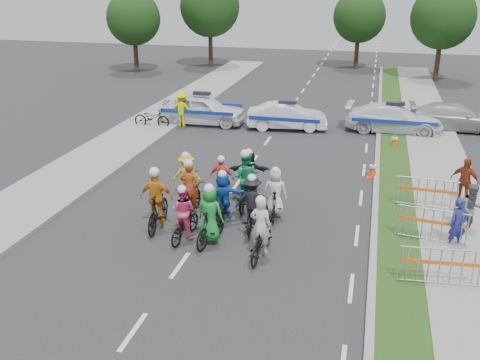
% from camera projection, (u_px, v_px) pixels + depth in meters
% --- Properties ---
extents(ground, '(90.00, 90.00, 0.00)m').
position_uv_depth(ground, '(180.00, 265.00, 14.58)').
color(ground, '#28282B').
rests_on(ground, ground).
extents(curb_right, '(0.20, 60.00, 0.12)m').
position_uv_depth(curb_right, '(375.00, 209.00, 17.90)').
color(curb_right, gray).
rests_on(curb_right, ground).
extents(grass_strip, '(1.20, 60.00, 0.11)m').
position_uv_depth(grass_strip, '(397.00, 211.00, 17.74)').
color(grass_strip, '#224415').
rests_on(grass_strip, ground).
extents(sidewalk_right, '(2.40, 60.00, 0.13)m').
position_uv_depth(sidewalk_right, '(454.00, 217.00, 17.32)').
color(sidewalk_right, gray).
rests_on(sidewalk_right, ground).
extents(sidewalk_left, '(3.00, 60.00, 0.13)m').
position_uv_depth(sidewalk_left, '(66.00, 179.00, 20.56)').
color(sidewalk_left, gray).
rests_on(sidewalk_left, ground).
extents(rider_0, '(0.78, 1.89, 1.89)m').
position_uv_depth(rider_0, '(261.00, 237.00, 14.81)').
color(rider_0, black).
rests_on(rider_0, ground).
extents(rider_1, '(0.88, 1.88, 1.92)m').
position_uv_depth(rider_1, '(211.00, 220.00, 15.51)').
color(rider_1, black).
rests_on(rider_1, ground).
extents(rider_2, '(0.80, 1.78, 1.76)m').
position_uv_depth(rider_2, '(184.00, 219.00, 15.80)').
color(rider_2, black).
rests_on(rider_2, ground).
extents(rider_3, '(1.06, 1.99, 2.05)m').
position_uv_depth(rider_3, '(157.00, 205.00, 16.42)').
color(rider_3, black).
rests_on(rider_3, ground).
extents(rider_4, '(1.06, 1.85, 1.84)m').
position_uv_depth(rider_4, '(252.00, 207.00, 16.44)').
color(rider_4, black).
rests_on(rider_4, ground).
extents(rider_5, '(1.48, 1.76, 1.79)m').
position_uv_depth(rider_5, '(223.00, 200.00, 16.87)').
color(rider_5, black).
rests_on(rider_5, ground).
extents(rider_6, '(0.73, 1.97, 1.99)m').
position_uv_depth(rider_6, '(190.00, 197.00, 17.35)').
color(rider_6, black).
rests_on(rider_6, ground).
extents(rider_7, '(0.79, 1.74, 1.78)m').
position_uv_depth(rider_7, '(275.00, 198.00, 17.18)').
color(rider_7, black).
rests_on(rider_7, ground).
extents(rider_8, '(0.88, 2.04, 2.05)m').
position_uv_depth(rider_8, '(245.00, 185.00, 18.03)').
color(rider_8, black).
rests_on(rider_8, ground).
extents(rider_9, '(0.90, 1.68, 1.73)m').
position_uv_depth(rider_9, '(222.00, 184.00, 18.38)').
color(rider_9, black).
rests_on(rider_9, ground).
extents(rider_10, '(1.07, 1.83, 1.80)m').
position_uv_depth(rider_10, '(187.00, 181.00, 18.55)').
color(rider_10, black).
rests_on(rider_10, ground).
extents(rider_11, '(1.51, 1.80, 1.82)m').
position_uv_depth(rider_11, '(249.00, 177.00, 18.78)').
color(rider_11, black).
rests_on(rider_11, ground).
extents(police_car_0, '(4.62, 2.04, 1.55)m').
position_uv_depth(police_car_0, '(202.00, 109.00, 28.03)').
color(police_car_0, white).
rests_on(police_car_0, ground).
extents(police_car_1, '(4.18, 1.98, 1.32)m').
position_uv_depth(police_car_1, '(287.00, 116.00, 27.13)').
color(police_car_1, white).
rests_on(police_car_1, ground).
extents(police_car_2, '(4.85, 2.19, 1.38)m').
position_uv_depth(police_car_2, '(394.00, 119.00, 26.60)').
color(police_car_2, white).
rests_on(police_car_2, ground).
extents(civilian_sedan, '(4.59, 1.93, 1.32)m').
position_uv_depth(civilian_sedan, '(455.00, 117.00, 26.99)').
color(civilian_sedan, '#AAAAAF').
rests_on(civilian_sedan, ground).
extents(spectator_0, '(0.66, 0.56, 1.54)m').
position_uv_depth(spectator_0, '(458.00, 224.00, 15.24)').
color(spectator_0, navy).
rests_on(spectator_0, ground).
extents(spectator_1, '(0.94, 0.83, 1.62)m').
position_uv_depth(spectator_1, '(472.00, 210.00, 16.04)').
color(spectator_1, '#57575C').
rests_on(spectator_1, ground).
extents(spectator_2, '(1.04, 0.81, 1.65)m').
position_uv_depth(spectator_2, '(464.00, 181.00, 18.23)').
color(spectator_2, maroon).
rests_on(spectator_2, ground).
extents(marshal_hiviz, '(1.21, 0.70, 1.85)m').
position_uv_depth(marshal_hiviz, '(182.00, 109.00, 27.45)').
color(marshal_hiviz, '#D4DE0B').
rests_on(marshal_hiviz, ground).
extents(barrier_0, '(2.04, 0.68, 1.12)m').
position_uv_depth(barrier_0, '(440.00, 268.00, 13.34)').
color(barrier_0, '#A5A8AD').
rests_on(barrier_0, ground).
extents(barrier_1, '(2.05, 0.77, 1.12)m').
position_uv_depth(barrier_1, '(432.00, 227.00, 15.53)').
color(barrier_1, '#A5A8AD').
rests_on(barrier_1, ground).
extents(barrier_2, '(2.03, 0.64, 1.12)m').
position_uv_depth(barrier_2, '(426.00, 194.00, 17.82)').
color(barrier_2, '#A5A8AD').
rests_on(barrier_2, ground).
extents(cone_0, '(0.40, 0.40, 0.70)m').
position_uv_depth(cone_0, '(373.00, 169.00, 20.76)').
color(cone_0, '#F24C0C').
rests_on(cone_0, ground).
extents(cone_1, '(0.40, 0.40, 0.70)m').
position_uv_depth(cone_1, '(395.00, 141.00, 24.29)').
color(cone_1, '#F24C0C').
rests_on(cone_1, ground).
extents(parked_bike, '(1.90, 0.67, 1.00)m').
position_uv_depth(parked_bike, '(152.00, 118.00, 27.48)').
color(parked_bike, black).
rests_on(parked_bike, ground).
extents(tree_0, '(4.20, 4.20, 6.30)m').
position_uv_depth(tree_0, '(133.00, 18.00, 41.59)').
color(tree_0, '#382619').
rests_on(tree_0, ground).
extents(tree_1, '(4.55, 4.55, 6.82)m').
position_uv_depth(tree_1, '(443.00, 17.00, 37.98)').
color(tree_1, '#382619').
rests_on(tree_1, ground).
extents(tree_3, '(4.90, 4.90, 7.35)m').
position_uv_depth(tree_3, '(210.00, 7.00, 43.80)').
color(tree_3, '#382619').
rests_on(tree_3, ground).
extents(tree_4, '(4.20, 4.20, 6.30)m').
position_uv_depth(tree_4, '(359.00, 17.00, 43.10)').
color(tree_4, '#382619').
rests_on(tree_4, ground).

